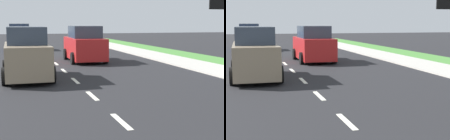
{
  "view_description": "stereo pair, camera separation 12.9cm",
  "coord_description": "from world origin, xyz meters",
  "views": [
    {
      "loc": [
        -2.45,
        -1.9,
        2.33
      ],
      "look_at": [
        0.06,
        6.68,
        1.1
      ],
      "focal_mm": 56.02,
      "sensor_mm": 36.0,
      "label": 1
    },
    {
      "loc": [
        -2.33,
        -1.94,
        2.33
      ],
      "look_at": [
        0.06,
        6.68,
        1.1
      ],
      "focal_mm": 56.02,
      "sensor_mm": 36.0,
      "label": 2
    }
  ],
  "objects": [
    {
      "name": "ground_plane",
      "position": [
        0.0,
        21.0,
        0.0
      ],
      "size": [
        96.0,
        96.0,
        0.0
      ],
      "primitive_type": "plane",
      "color": "black"
    },
    {
      "name": "lane_center_line",
      "position": [
        0.0,
        25.2,
        0.0
      ],
      "size": [
        0.14,
        46.4,
        0.01
      ],
      "color": "silver",
      "rests_on": "ground"
    },
    {
      "name": "car_outgoing_far",
      "position": [
        1.8,
        18.44,
        0.98
      ],
      "size": [
        2.08,
        4.32,
        2.11
      ],
      "color": "red",
      "rests_on": "ground"
    },
    {
      "name": "car_oncoming_third",
      "position": [
        -1.68,
        28.51,
        1.02
      ],
      "size": [
        2.02,
        4.15,
        2.2
      ],
      "color": "#1E4799",
      "rests_on": "ground"
    },
    {
      "name": "car_oncoming_lead",
      "position": [
        -1.81,
        12.77,
        1.0
      ],
      "size": [
        1.97,
        4.33,
        2.14
      ],
      "color": "gray",
      "rests_on": "ground"
    }
  ]
}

